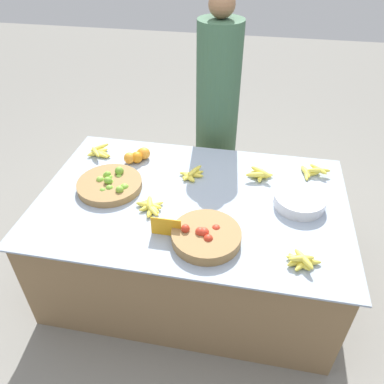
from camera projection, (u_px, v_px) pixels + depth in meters
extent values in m
plane|color=gray|center=(192.00, 274.00, 2.62)|extent=(12.00, 12.00, 0.00)
cube|color=olive|center=(192.00, 240.00, 2.42)|extent=(1.74, 1.13, 0.67)
cube|color=#99A8BC|center=(192.00, 199.00, 2.21)|extent=(1.81, 1.17, 0.01)
cylinder|color=olive|center=(110.00, 185.00, 2.28)|extent=(0.39, 0.39, 0.05)
sphere|color=#7AB238|center=(108.00, 180.00, 2.24)|extent=(0.05, 0.05, 0.05)
sphere|color=#6BA333|center=(119.00, 171.00, 2.33)|extent=(0.06, 0.06, 0.06)
sphere|color=#6BA333|center=(109.00, 181.00, 2.24)|extent=(0.04, 0.04, 0.04)
sphere|color=#89BC42|center=(109.00, 183.00, 2.27)|extent=(0.06, 0.06, 0.06)
sphere|color=#89BC42|center=(106.00, 175.00, 2.32)|extent=(0.04, 0.04, 0.04)
sphere|color=#6BA333|center=(103.00, 191.00, 2.21)|extent=(0.04, 0.04, 0.04)
sphere|color=#7AB238|center=(108.00, 174.00, 2.31)|extent=(0.04, 0.04, 0.04)
sphere|color=#6BA333|center=(109.00, 181.00, 2.27)|extent=(0.04, 0.04, 0.04)
sphere|color=#89BC42|center=(119.00, 178.00, 2.32)|extent=(0.05, 0.05, 0.05)
sphere|color=#7AB238|center=(110.00, 189.00, 2.22)|extent=(0.05, 0.05, 0.05)
sphere|color=#7AB238|center=(120.00, 190.00, 2.19)|extent=(0.05, 0.05, 0.05)
sphere|color=#7AB238|center=(110.00, 178.00, 2.31)|extent=(0.04, 0.04, 0.04)
sphere|color=#89BC42|center=(100.00, 180.00, 2.28)|extent=(0.05, 0.05, 0.05)
sphere|color=#7AB238|center=(124.00, 188.00, 2.23)|extent=(0.05, 0.05, 0.05)
cylinder|color=olive|center=(206.00, 236.00, 1.92)|extent=(0.36, 0.36, 0.06)
sphere|color=red|center=(213.00, 232.00, 1.95)|extent=(0.04, 0.04, 0.04)
sphere|color=red|center=(208.00, 238.00, 1.90)|extent=(0.04, 0.04, 0.04)
sphere|color=red|center=(185.00, 229.00, 1.90)|extent=(0.05, 0.05, 0.05)
sphere|color=red|center=(216.00, 229.00, 1.94)|extent=(0.05, 0.05, 0.05)
sphere|color=red|center=(200.00, 232.00, 1.89)|extent=(0.05, 0.05, 0.05)
sphere|color=red|center=(208.00, 239.00, 1.87)|extent=(0.05, 0.05, 0.05)
sphere|color=red|center=(204.00, 232.00, 1.89)|extent=(0.05, 0.05, 0.05)
sphere|color=red|center=(200.00, 239.00, 1.90)|extent=(0.05, 0.05, 0.05)
sphere|color=red|center=(200.00, 235.00, 1.92)|extent=(0.04, 0.04, 0.04)
sphere|color=red|center=(205.00, 237.00, 1.92)|extent=(0.04, 0.04, 0.04)
sphere|color=red|center=(204.00, 232.00, 1.93)|extent=(0.04, 0.04, 0.04)
sphere|color=orange|center=(137.00, 157.00, 2.49)|extent=(0.08, 0.08, 0.08)
sphere|color=orange|center=(130.00, 158.00, 2.49)|extent=(0.08, 0.08, 0.08)
sphere|color=orange|center=(142.00, 154.00, 2.53)|extent=(0.08, 0.08, 0.08)
sphere|color=orange|center=(144.00, 153.00, 2.53)|extent=(0.08, 0.08, 0.08)
cylinder|color=silver|center=(299.00, 201.00, 2.14)|extent=(0.29, 0.29, 0.07)
cube|color=orange|center=(166.00, 227.00, 1.93)|extent=(0.16, 0.01, 0.11)
ellipsoid|color=#EFDB4C|center=(151.00, 206.00, 2.13)|extent=(0.14, 0.12, 0.03)
ellipsoid|color=#EFDB4C|center=(149.00, 205.00, 2.13)|extent=(0.16, 0.05, 0.04)
ellipsoid|color=#EFDB4C|center=(151.00, 211.00, 2.10)|extent=(0.04, 0.11, 0.03)
ellipsoid|color=#EFDB4C|center=(151.00, 207.00, 2.12)|extent=(0.14, 0.11, 0.03)
ellipsoid|color=#EFDB4C|center=(152.00, 206.00, 2.13)|extent=(0.12, 0.12, 0.03)
ellipsoid|color=#EFDB4C|center=(152.00, 210.00, 2.08)|extent=(0.11, 0.11, 0.03)
ellipsoid|color=#EFDB4C|center=(150.00, 202.00, 2.12)|extent=(0.06, 0.12, 0.03)
ellipsoid|color=#EFDB4C|center=(257.00, 173.00, 2.39)|extent=(0.13, 0.07, 0.03)
ellipsoid|color=#EFDB4C|center=(261.00, 175.00, 2.37)|extent=(0.05, 0.16, 0.03)
ellipsoid|color=#EFDB4C|center=(259.00, 175.00, 2.37)|extent=(0.12, 0.07, 0.03)
ellipsoid|color=#EFDB4C|center=(262.00, 175.00, 2.37)|extent=(0.15, 0.07, 0.03)
ellipsoid|color=#EFDB4C|center=(257.00, 175.00, 2.33)|extent=(0.15, 0.06, 0.03)
ellipsoid|color=#EFDB4C|center=(261.00, 172.00, 2.35)|extent=(0.15, 0.12, 0.04)
ellipsoid|color=#EFDB4C|center=(301.00, 259.00, 1.82)|extent=(0.14, 0.03, 0.03)
ellipsoid|color=#EFDB4C|center=(299.00, 261.00, 1.80)|extent=(0.13, 0.10, 0.03)
ellipsoid|color=#EFDB4C|center=(306.00, 262.00, 1.80)|extent=(0.15, 0.05, 0.03)
ellipsoid|color=#EFDB4C|center=(303.00, 263.00, 1.79)|extent=(0.10, 0.13, 0.03)
ellipsoid|color=#EFDB4C|center=(299.00, 262.00, 1.80)|extent=(0.12, 0.11, 0.03)
ellipsoid|color=#EFDB4C|center=(301.00, 258.00, 1.78)|extent=(0.13, 0.06, 0.03)
ellipsoid|color=#EFDB4C|center=(304.00, 259.00, 1.78)|extent=(0.11, 0.13, 0.03)
ellipsoid|color=#EFDB4C|center=(306.00, 171.00, 2.40)|extent=(0.07, 0.14, 0.03)
ellipsoid|color=#EFDB4C|center=(306.00, 174.00, 2.38)|extent=(0.03, 0.14, 0.03)
ellipsoid|color=#EFDB4C|center=(313.00, 174.00, 2.39)|extent=(0.11, 0.08, 0.03)
ellipsoid|color=#EFDB4C|center=(318.00, 169.00, 2.38)|extent=(0.12, 0.11, 0.03)
ellipsoid|color=#EFDB4C|center=(319.00, 170.00, 2.37)|extent=(0.15, 0.05, 0.03)
ellipsoid|color=#EFDB4C|center=(103.00, 154.00, 2.58)|extent=(0.13, 0.08, 0.03)
ellipsoid|color=#EFDB4C|center=(98.00, 152.00, 2.58)|extent=(0.13, 0.13, 0.04)
ellipsoid|color=#EFDB4C|center=(99.00, 153.00, 2.58)|extent=(0.11, 0.11, 0.03)
ellipsoid|color=#EFDB4C|center=(100.00, 155.00, 2.56)|extent=(0.13, 0.06, 0.03)
ellipsoid|color=#EFDB4C|center=(102.00, 152.00, 2.59)|extent=(0.09, 0.11, 0.03)
ellipsoid|color=#EFDB4C|center=(95.00, 152.00, 2.54)|extent=(0.11, 0.12, 0.03)
ellipsoid|color=#EFDB4C|center=(100.00, 147.00, 2.59)|extent=(0.11, 0.13, 0.03)
ellipsoid|color=#EFDB4C|center=(189.00, 177.00, 2.35)|extent=(0.12, 0.11, 0.03)
ellipsoid|color=#EFDB4C|center=(193.00, 175.00, 2.38)|extent=(0.14, 0.12, 0.03)
ellipsoid|color=#EFDB4C|center=(191.00, 175.00, 2.38)|extent=(0.16, 0.04, 0.03)
ellipsoid|color=#EFDB4C|center=(191.00, 175.00, 2.37)|extent=(0.10, 0.15, 0.03)
ellipsoid|color=#EFDB4C|center=(194.00, 171.00, 2.37)|extent=(0.07, 0.12, 0.03)
ellipsoid|color=#EFDB4C|center=(195.00, 170.00, 2.38)|extent=(0.09, 0.13, 0.03)
cylinder|color=#385B42|center=(217.00, 122.00, 2.85)|extent=(0.32, 0.32, 1.47)
sphere|color=#896042|center=(222.00, 4.00, 2.35)|extent=(0.17, 0.17, 0.17)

